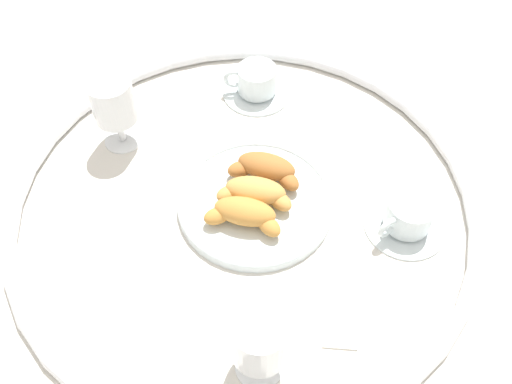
{
  "coord_description": "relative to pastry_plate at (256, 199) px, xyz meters",
  "views": [
    {
      "loc": [
        -0.11,
        0.54,
        0.76
      ],
      "look_at": [
        -0.02,
        -0.0,
        0.03
      ],
      "focal_mm": 38.84,
      "sensor_mm": 36.0,
      "label": 1
    }
  ],
  "objects": [
    {
      "name": "croissant_extra",
      "position": [
        0.01,
        0.05,
        0.03
      ],
      "size": [
        0.14,
        0.07,
        0.04
      ],
      "color": "#CC893D",
      "rests_on": "pastry_plate"
    },
    {
      "name": "coffee_cup_far",
      "position": [
        0.05,
        -0.27,
        0.02
      ],
      "size": [
        0.14,
        0.14,
        0.06
      ],
      "color": "silver",
      "rests_on": "ground_plane"
    },
    {
      "name": "juice_glass_left",
      "position": [
        0.27,
        -0.1,
        0.09
      ],
      "size": [
        0.08,
        0.08,
        0.14
      ],
      "color": "white",
      "rests_on": "ground_plane"
    },
    {
      "name": "croissant_small",
      "position": [
        0.0,
        0.0,
        0.03
      ],
      "size": [
        0.14,
        0.06,
        0.04
      ],
      "color": "#D6994C",
      "rests_on": "pastry_plate"
    },
    {
      "name": "ground_plane",
      "position": [
        0.02,
        0.0,
        -0.01
      ],
      "size": [
        2.2,
        2.2,
        0.0
      ],
      "primitive_type": "plane",
      "color": "silver"
    },
    {
      "name": "pastry_plate",
      "position": [
        0.0,
        0.0,
        0.0
      ],
      "size": [
        0.26,
        0.26,
        0.02
      ],
      "color": "silver",
      "rests_on": "ground_plane"
    },
    {
      "name": "coffee_cup_near",
      "position": [
        -0.25,
        0.01,
        0.02
      ],
      "size": [
        0.14,
        0.14,
        0.06
      ],
      "color": "silver",
      "rests_on": "ground_plane"
    },
    {
      "name": "juice_glass_right",
      "position": [
        -0.05,
        0.28,
        0.08
      ],
      "size": [
        0.08,
        0.08,
        0.14
      ],
      "color": "white",
      "rests_on": "ground_plane"
    },
    {
      "name": "croissant_large",
      "position": [
        -0.01,
        -0.05,
        0.03
      ],
      "size": [
        0.14,
        0.07,
        0.04
      ],
      "color": "#AD6B33",
      "rests_on": "pastry_plate"
    },
    {
      "name": "sugar_packet",
      "position": [
        -0.16,
        0.22,
        -0.01
      ],
      "size": [
        0.05,
        0.04,
        0.01
      ],
      "primitive_type": "cube",
      "rotation": [
        0.0,
        0.0,
        0.09
      ],
      "color": "white",
      "rests_on": "ground_plane"
    },
    {
      "name": "table_chrome_rim",
      "position": [
        0.02,
        0.0,
        0.0
      ],
      "size": [
        0.78,
        0.78,
        0.02
      ],
      "primitive_type": "torus",
      "color": "silver",
      "rests_on": "ground_plane"
    }
  ]
}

